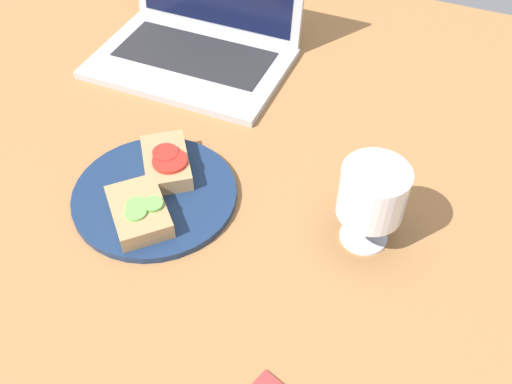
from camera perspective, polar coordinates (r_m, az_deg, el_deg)
wooden_table at (r=80.13cm, az=-1.99°, el=-3.03°), size 140.00×140.00×3.00cm
plate at (r=82.02cm, az=-10.08°, el=-0.27°), size 23.27×23.27×1.06cm
sandwich_with_tomato at (r=83.59cm, az=-8.94°, el=2.98°), size 11.32×12.24×3.14cm
sandwich_with_cucumber at (r=77.81cm, az=-11.60°, el=-1.91°), size 12.16×12.18×3.02cm
wine_glass at (r=71.61cm, az=11.56°, el=-0.31°), size 8.51×8.51×12.40cm
laptop at (r=106.96cm, az=-5.69°, el=15.44°), size 34.05×25.24×19.56cm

